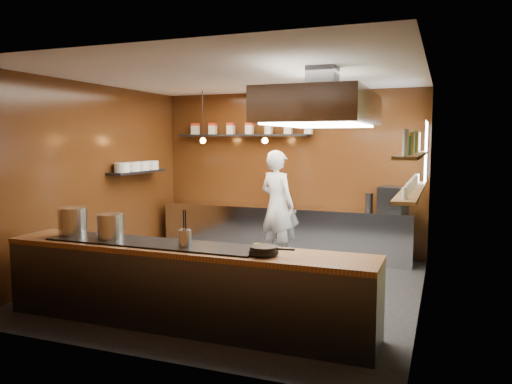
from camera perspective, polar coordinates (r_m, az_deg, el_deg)
The scene contains 26 objects.
floor at distance 7.33m, azimuth -2.08°, elevation -10.78°, with size 5.00×5.00×0.00m, color black.
back_wall at distance 9.39m, azimuth 3.83°, elevation 2.22°, with size 5.00×5.00×0.00m, color #311A08.
left_wall at distance 8.34m, azimuth -18.15°, elevation 1.46°, with size 5.00×5.00×0.00m, color #311A08.
right_wall at distance 6.50m, azimuth 18.62°, elevation 0.25°, with size 5.00×5.00×0.00m, color brown.
ceiling at distance 7.08m, azimuth -2.18°, elevation 13.17°, with size 5.00×5.00×0.00m, color silver.
window_pane at distance 8.17m, azimuth 18.85°, elevation 4.16°, with size 1.00×1.00×0.00m, color white.
prep_counter at distance 9.21m, azimuth 3.19°, elevation -4.44°, with size 4.60×0.65×0.90m, color silver.
pass_counter at distance 5.82m, azimuth -8.39°, elevation -10.52°, with size 4.40×0.72×0.94m.
tin_shelf at distance 9.55m, azimuth -1.59°, elevation 6.49°, with size 2.60×0.26×0.04m, color black.
plate_shelf at distance 9.05m, azimuth -13.39°, elevation 2.24°, with size 0.30×1.40×0.04m, color black.
bottle_shelf_upper at distance 6.78m, azimuth 17.49°, elevation 4.07°, with size 0.26×2.80×0.04m, color brown.
bottle_shelf_lower at distance 6.81m, azimuth 17.37°, elevation 0.12°, with size 0.26×2.80×0.04m, color brown.
extractor_hood at distance 6.24m, azimuth 7.56°, elevation 9.53°, with size 1.20×2.00×0.72m.
pendant_left at distance 9.15m, azimuth -6.09°, elevation 6.18°, with size 0.10×0.10×0.95m.
pendant_right at distance 8.68m, azimuth 1.04°, elevation 6.23°, with size 0.10×0.10×0.95m.
storage_tins at distance 9.49m, azimuth -0.75°, elevation 7.29°, with size 2.43×0.13×0.22m.
plate_stacks at distance 9.04m, azimuth -13.40°, elevation 2.88°, with size 0.26×1.16×0.16m.
bottles at distance 6.78m, azimuth 17.53°, elevation 5.25°, with size 0.06×2.66×0.24m.
wine_glasses at distance 6.80m, azimuth 17.39°, elevation 0.83°, with size 0.07×2.37×0.13m.
stockpot_large at distance 6.62m, azimuth -20.22°, elevation -3.13°, with size 0.35×0.35×0.34m, color silver.
stockpot_small at distance 6.21m, azimuth -16.29°, elevation -3.77°, with size 0.31×0.31×0.30m, color silver.
utensil_crock at distance 5.57m, azimuth -8.13°, elevation -5.24°, with size 0.15×0.15×0.19m, color silver.
frying_pan at distance 5.19m, azimuth 0.92°, elevation -6.65°, with size 0.48×0.31×0.08m.
butter_jar at distance 5.39m, azimuth 0.17°, elevation -6.36°, with size 0.09×0.09×0.08m, color gold.
espresso_machine at distance 8.75m, azimuth 15.38°, elevation -0.81°, with size 0.42×0.40×0.42m, color black.
chef at distance 8.78m, azimuth 2.43°, elevation -1.53°, with size 0.71×0.46×1.93m, color white.
Camera 1 is at (2.74, -6.46, 2.11)m, focal length 35.00 mm.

